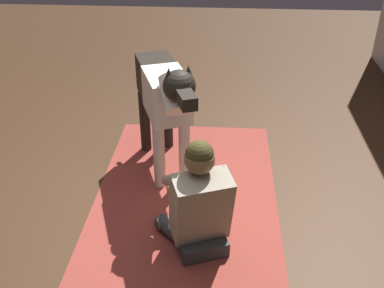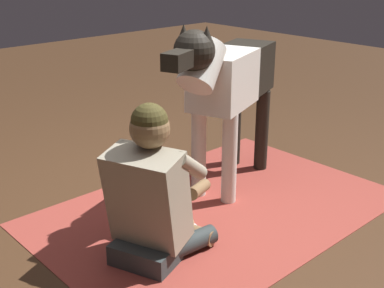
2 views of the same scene
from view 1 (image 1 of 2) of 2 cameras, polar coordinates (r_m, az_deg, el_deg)
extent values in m
plane|color=#432B19|center=(3.77, -3.24, -7.52)|extent=(12.73, 12.73, 0.00)
cube|color=#94392F|center=(3.90, -0.66, -5.88)|extent=(2.28, 1.53, 0.01)
cube|color=#31393A|center=(3.31, 1.29, -12.71)|extent=(0.35, 0.40, 0.12)
cylinder|color=#31393A|center=(3.39, -2.09, -11.35)|extent=(0.36, 0.36, 0.11)
cylinder|color=olive|center=(3.51, -1.59, -9.62)|extent=(0.24, 0.37, 0.09)
cylinder|color=#31393A|center=(3.46, 2.98, -10.37)|extent=(0.41, 0.14, 0.11)
cylinder|color=olive|center=(3.55, 1.10, -9.11)|extent=(0.19, 0.37, 0.09)
cube|color=gray|center=(3.13, 1.13, -8.02)|extent=(0.42, 0.48, 0.55)
cylinder|color=gray|center=(3.11, -2.76, -4.69)|extent=(0.30, 0.18, 0.24)
cylinder|color=olive|center=(3.42, -2.65, -5.82)|extent=(0.28, 0.13, 0.12)
cylinder|color=gray|center=(3.19, 3.36, -3.65)|extent=(0.30, 0.18, 0.24)
cylinder|color=olive|center=(3.47, 1.37, -5.13)|extent=(0.27, 0.19, 0.12)
sphere|color=olive|center=(2.94, 0.97, -1.95)|extent=(0.21, 0.21, 0.21)
sphere|color=#40391A|center=(2.92, 0.97, -1.35)|extent=(0.19, 0.19, 0.19)
cylinder|color=silver|center=(3.84, -0.97, -0.94)|extent=(0.10, 0.10, 0.62)
cylinder|color=silver|center=(3.80, -4.23, -1.44)|extent=(0.10, 0.10, 0.62)
cylinder|color=black|center=(4.37, -3.16, 3.26)|extent=(0.10, 0.10, 0.62)
cylinder|color=black|center=(4.33, -6.05, 2.86)|extent=(0.10, 0.10, 0.62)
cube|color=silver|center=(3.70, -3.27, 6.30)|extent=(0.57, 0.47, 0.36)
cube|color=black|center=(4.03, -4.54, 8.47)|extent=(0.51, 0.43, 0.34)
cylinder|color=silver|center=(3.34, -2.04, 6.46)|extent=(0.41, 0.33, 0.36)
sphere|color=black|center=(3.22, -1.64, 7.42)|extent=(0.24, 0.24, 0.24)
cube|color=black|center=(3.05, -0.65, 5.64)|extent=(0.21, 0.16, 0.10)
cone|color=black|center=(3.21, -0.46, 9.13)|extent=(0.11, 0.11, 0.11)
cone|color=black|center=(3.17, -2.99, 8.84)|extent=(0.11, 0.11, 0.11)
cylinder|color=black|center=(4.26, -5.19, 9.17)|extent=(0.31, 0.15, 0.21)
cylinder|color=silver|center=(3.61, -0.51, -9.39)|extent=(0.25, 0.25, 0.01)
cylinder|color=tan|center=(3.59, -0.86, -9.03)|extent=(0.19, 0.07, 0.05)
cylinder|color=tan|center=(3.59, -0.17, -9.02)|extent=(0.19, 0.07, 0.05)
cylinder|color=#AF442C|center=(3.59, -0.52, -8.94)|extent=(0.20, 0.05, 0.04)
camera|label=2|loc=(2.20, 60.09, -5.75)|focal=48.14mm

